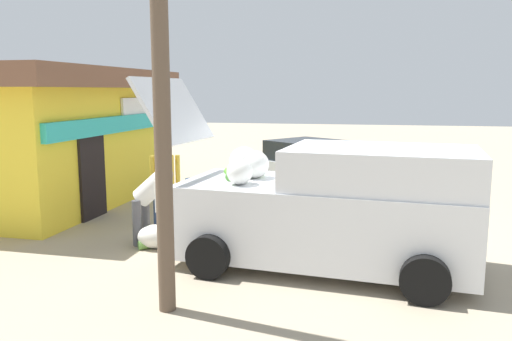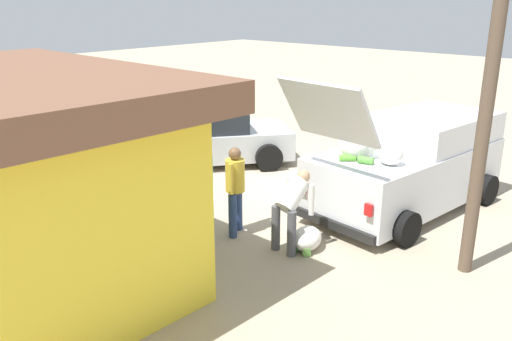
{
  "view_description": "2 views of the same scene",
  "coord_description": "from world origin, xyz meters",
  "views": [
    {
      "loc": [
        -9.69,
        -0.85,
        2.62
      ],
      "look_at": [
        -0.13,
        1.06,
        1.07
      ],
      "focal_mm": 35.69,
      "sensor_mm": 36.0,
      "label": 1
    },
    {
      "loc": [
        -6.75,
        9.02,
        4.07
      ],
      "look_at": [
        -0.02,
        1.52,
        0.76
      ],
      "focal_mm": 37.39,
      "sensor_mm": 36.0,
      "label": 2
    }
  ],
  "objects": [
    {
      "name": "paint_bucket",
      "position": [
        2.83,
        3.4,
        0.16
      ],
      "size": [
        0.29,
        0.29,
        0.33
      ],
      "primitive_type": "cylinder",
      "color": "blue",
      "rests_on": "ground_plane"
    },
    {
      "name": "customer_bending",
      "position": [
        -1.74,
        2.57,
        0.81
      ],
      "size": [
        0.57,
        0.72,
        1.32
      ],
      "color": "#4C4C51",
      "rests_on": "ground_plane"
    },
    {
      "name": "ground_plane",
      "position": [
        0.0,
        0.0,
        0.0
      ],
      "size": [
        60.0,
        60.0,
        0.0
      ],
      "primitive_type": "plane",
      "color": "tan"
    },
    {
      "name": "unloaded_banana_pile",
      "position": [
        -1.94,
        2.4,
        0.18
      ],
      "size": [
        0.74,
        0.74,
        0.4
      ],
      "color": "silver",
      "rests_on": "ground_plane"
    },
    {
      "name": "delivery_van",
      "position": [
        -2.29,
        -0.53,
        0.92
      ],
      "size": [
        2.62,
        5.05,
        2.81
      ],
      "color": "silver",
      "rests_on": "ground_plane"
    },
    {
      "name": "utility_pole",
      "position": [
        -4.22,
        1.33,
        2.56
      ],
      "size": [
        0.2,
        0.2,
        5.12
      ],
      "primitive_type": "cylinder",
      "color": "brown",
      "rests_on": "ground_plane"
    },
    {
      "name": "vendor_standing",
      "position": [
        -0.62,
        2.73,
        0.93
      ],
      "size": [
        0.46,
        0.52,
        1.6
      ],
      "color": "navy",
      "rests_on": "ground_plane"
    },
    {
      "name": "parked_sedan",
      "position": [
        2.94,
        0.19,
        0.65
      ],
      "size": [
        4.03,
        4.55,
        1.36
      ],
      "color": "#B2B7BC",
      "rests_on": "ground_plane"
    }
  ]
}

